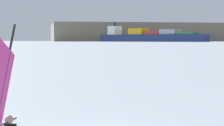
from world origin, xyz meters
TOP-DOWN VIEW (x-y plane):
  - cargo_ship at (17.28, 665.64)m, footprint 176.79×130.81m

SIDE VIEW (x-z plane):
  - cargo_ship at x=17.28m, z-range -7.64..25.23m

